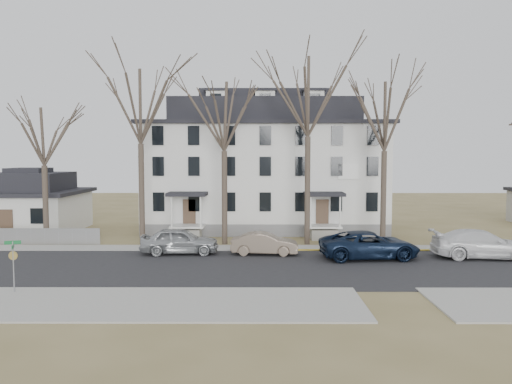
{
  "coord_description": "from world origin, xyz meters",
  "views": [
    {
      "loc": [
        -2.6,
        -26.14,
        6.42
      ],
      "look_at": [
        -2.72,
        9.0,
        3.86
      ],
      "focal_mm": 35.0,
      "sensor_mm": 36.0,
      "label": 1
    }
  ],
  "objects_px": {
    "tree_far_left": "(140,101)",
    "tree_mid_right": "(385,111)",
    "tree_center": "(308,90)",
    "bicycle_left": "(177,237)",
    "car_silver": "(180,241)",
    "street_sign": "(13,258)",
    "small_house": "(30,205)",
    "tree_mid_left": "(224,111)",
    "tree_bungalow": "(43,132)",
    "car_navy": "(369,245)",
    "boarding_house": "(264,168)",
    "car_white": "(481,245)",
    "car_tan": "(265,244)"
  },
  "relations": [
    {
      "from": "small_house",
      "to": "tree_center",
      "type": "height_order",
      "value": "tree_center"
    },
    {
      "from": "bicycle_left",
      "to": "small_house",
      "type": "bearing_deg",
      "value": 58.67
    },
    {
      "from": "tree_mid_left",
      "to": "tree_center",
      "type": "xyz_separation_m",
      "value": [
        6.0,
        0.0,
        1.48
      ]
    },
    {
      "from": "boarding_house",
      "to": "tree_bungalow",
      "type": "distance_m",
      "value": 18.17
    },
    {
      "from": "tree_mid_left",
      "to": "tree_bungalow",
      "type": "distance_m",
      "value": 13.08
    },
    {
      "from": "small_house",
      "to": "tree_mid_right",
      "type": "relative_size",
      "value": 0.68
    },
    {
      "from": "tree_bungalow",
      "to": "car_navy",
      "type": "relative_size",
      "value": 1.76
    },
    {
      "from": "car_navy",
      "to": "car_tan",
      "type": "bearing_deg",
      "value": 74.46
    },
    {
      "from": "car_silver",
      "to": "car_navy",
      "type": "distance_m",
      "value": 12.13
    },
    {
      "from": "car_navy",
      "to": "car_white",
      "type": "bearing_deg",
      "value": -93.76
    },
    {
      "from": "car_white",
      "to": "tree_far_left",
      "type": "bearing_deg",
      "value": 81.21
    },
    {
      "from": "tree_far_left",
      "to": "car_white",
      "type": "height_order",
      "value": "tree_far_left"
    },
    {
      "from": "car_silver",
      "to": "tree_mid_left",
      "type": "bearing_deg",
      "value": -38.5
    },
    {
      "from": "car_silver",
      "to": "bicycle_left",
      "type": "xyz_separation_m",
      "value": [
        -0.91,
        4.36,
        -0.45
      ]
    },
    {
      "from": "car_silver",
      "to": "bicycle_left",
      "type": "bearing_deg",
      "value": 8.6
    },
    {
      "from": "car_silver",
      "to": "boarding_house",
      "type": "bearing_deg",
      "value": -28.63
    },
    {
      "from": "car_tan",
      "to": "car_navy",
      "type": "bearing_deg",
      "value": -96.37
    },
    {
      "from": "car_navy",
      "to": "bicycle_left",
      "type": "xyz_separation_m",
      "value": [
        -12.96,
        5.79,
        -0.44
      ]
    },
    {
      "from": "tree_mid_left",
      "to": "car_navy",
      "type": "xyz_separation_m",
      "value": [
        9.36,
        -5.23,
        -8.75
      ]
    },
    {
      "from": "tree_far_left",
      "to": "bicycle_left",
      "type": "bearing_deg",
      "value": 13.14
    },
    {
      "from": "tree_far_left",
      "to": "small_house",
      "type": "bearing_deg",
      "value": 150.61
    },
    {
      "from": "car_navy",
      "to": "car_white",
      "type": "height_order",
      "value": "car_white"
    },
    {
      "from": "car_tan",
      "to": "car_navy",
      "type": "distance_m",
      "value": 6.62
    },
    {
      "from": "tree_center",
      "to": "tree_mid_right",
      "type": "distance_m",
      "value": 5.7
    },
    {
      "from": "small_house",
      "to": "car_silver",
      "type": "relative_size",
      "value": 1.72
    },
    {
      "from": "car_silver",
      "to": "street_sign",
      "type": "xyz_separation_m",
      "value": [
        -6.26,
        -9.33,
        0.81
      ]
    },
    {
      "from": "boarding_house",
      "to": "car_silver",
      "type": "height_order",
      "value": "boarding_house"
    },
    {
      "from": "car_tan",
      "to": "car_navy",
      "type": "height_order",
      "value": "car_navy"
    },
    {
      "from": "tree_mid_left",
      "to": "tree_mid_right",
      "type": "bearing_deg",
      "value": 0.0
    },
    {
      "from": "car_silver",
      "to": "street_sign",
      "type": "relative_size",
      "value": 2.02
    },
    {
      "from": "car_white",
      "to": "small_house",
      "type": "bearing_deg",
      "value": 75.33
    },
    {
      "from": "car_white",
      "to": "street_sign",
      "type": "bearing_deg",
      "value": 111.61
    },
    {
      "from": "bicycle_left",
      "to": "street_sign",
      "type": "bearing_deg",
      "value": 150.11
    },
    {
      "from": "boarding_house",
      "to": "tree_center",
      "type": "relative_size",
      "value": 1.41
    },
    {
      "from": "car_navy",
      "to": "small_house",
      "type": "bearing_deg",
      "value": 61.66
    },
    {
      "from": "small_house",
      "to": "tree_bungalow",
      "type": "distance_m",
      "value": 9.43
    },
    {
      "from": "car_tan",
      "to": "bicycle_left",
      "type": "xyz_separation_m",
      "value": [
        -6.45,
        4.57,
        -0.3
      ]
    },
    {
      "from": "car_silver",
      "to": "bicycle_left",
      "type": "relative_size",
      "value": 3.24
    },
    {
      "from": "tree_bungalow",
      "to": "car_tan",
      "type": "xyz_separation_m",
      "value": [
        15.85,
        -4.01,
        -7.41
      ]
    },
    {
      "from": "street_sign",
      "to": "tree_mid_left",
      "type": "bearing_deg",
      "value": 36.36
    },
    {
      "from": "tree_mid_left",
      "to": "bicycle_left",
      "type": "height_order",
      "value": "tree_mid_left"
    },
    {
      "from": "tree_center",
      "to": "bicycle_left",
      "type": "bearing_deg",
      "value": 176.66
    },
    {
      "from": "tree_mid_right",
      "to": "tree_bungalow",
      "type": "relative_size",
      "value": 1.18
    },
    {
      "from": "tree_mid_left",
      "to": "car_navy",
      "type": "height_order",
      "value": "tree_mid_left"
    },
    {
      "from": "tree_center",
      "to": "tree_bungalow",
      "type": "xyz_separation_m",
      "value": [
        -19.0,
        0.0,
        -2.97
      ]
    },
    {
      "from": "tree_bungalow",
      "to": "car_white",
      "type": "relative_size",
      "value": 1.78
    },
    {
      "from": "tree_center",
      "to": "street_sign",
      "type": "relative_size",
      "value": 5.89
    },
    {
      "from": "car_white",
      "to": "tree_mid_right",
      "type": "bearing_deg",
      "value": 47.9
    },
    {
      "from": "tree_far_left",
      "to": "tree_mid_right",
      "type": "bearing_deg",
      "value": 0.0
    },
    {
      "from": "tree_center",
      "to": "street_sign",
      "type": "bearing_deg",
      "value": -138.72
    }
  ]
}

